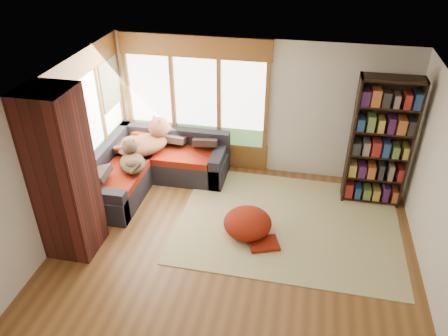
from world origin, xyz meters
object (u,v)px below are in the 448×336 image
at_px(dog_tan, 147,139).
at_px(bookshelf, 380,143).
at_px(pouf, 248,222).
at_px(sectional_sofa, 149,165).
at_px(brick_chimney, 63,176).
at_px(area_rug, 288,223).
at_px(dog_brindle, 132,159).

bearing_deg(dog_tan, bookshelf, -45.06).
height_order(pouf, dog_tan, dog_tan).
relative_size(sectional_sofa, pouf, 2.84).
relative_size(bookshelf, dog_tan, 2.06).
relative_size(brick_chimney, bookshelf, 1.13).
xyz_separation_m(sectional_sofa, pouf, (2.09, -1.23, -0.08)).
bearing_deg(sectional_sofa, brick_chimney, -105.39).
xyz_separation_m(area_rug, bookshelf, (1.37, 0.96, 1.15)).
xyz_separation_m(sectional_sofa, dog_tan, (-0.03, 0.08, 0.51)).
bearing_deg(dog_brindle, area_rug, -125.66).
bearing_deg(dog_tan, dog_brindle, -142.12).
relative_size(brick_chimney, pouf, 3.36).
bearing_deg(brick_chimney, sectional_sofa, 77.71).
relative_size(area_rug, dog_tan, 3.24).
bearing_deg(pouf, dog_brindle, 161.89).
bearing_deg(brick_chimney, bookshelf, 25.64).
bearing_deg(bookshelf, dog_tan, -179.32).
bearing_deg(bookshelf, dog_brindle, -171.29).
bearing_deg(dog_brindle, brick_chimney, 137.89).
relative_size(sectional_sofa, area_rug, 0.61).
bearing_deg(dog_tan, sectional_sofa, -117.74).
distance_m(brick_chimney, area_rug, 3.63).
xyz_separation_m(dog_tan, dog_brindle, (-0.07, -0.59, -0.08)).
distance_m(area_rug, dog_tan, 3.01).
bearing_deg(area_rug, sectional_sofa, 163.02).
bearing_deg(pouf, brick_chimney, -162.07).
height_order(sectional_sofa, dog_brindle, dog_brindle).
bearing_deg(sectional_sofa, dog_brindle, -103.42).
relative_size(brick_chimney, sectional_sofa, 1.18).
xyz_separation_m(sectional_sofa, dog_brindle, (-0.09, -0.51, 0.43)).
height_order(brick_chimney, bookshelf, brick_chimney).
bearing_deg(pouf, area_rug, 32.08).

